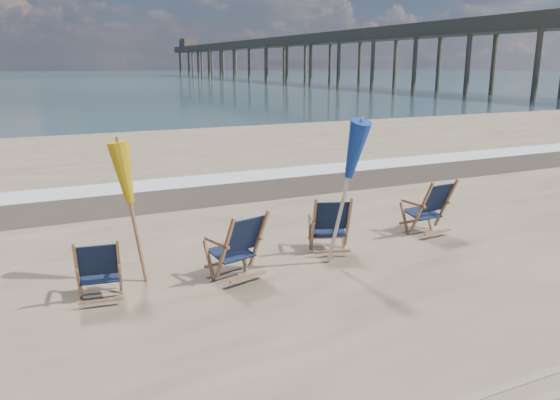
% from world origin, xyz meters
% --- Properties ---
extents(ocean, '(400.00, 400.00, 0.00)m').
position_xyz_m(ocean, '(0.00, 128.00, 0.00)').
color(ocean, '#324B53').
rests_on(ocean, ground).
extents(surf_foam, '(200.00, 1.40, 0.01)m').
position_xyz_m(surf_foam, '(0.00, 8.30, 0.00)').
color(surf_foam, silver).
rests_on(surf_foam, ground).
extents(wet_sand_strip, '(200.00, 2.60, 0.00)m').
position_xyz_m(wet_sand_strip, '(0.00, 6.80, 0.00)').
color(wet_sand_strip, '#42362A').
rests_on(wet_sand_strip, ground).
extents(beach_chair_0, '(0.68, 0.74, 0.92)m').
position_xyz_m(beach_chair_0, '(-2.68, 1.38, 0.46)').
color(beach_chair_0, '#111B34').
rests_on(beach_chair_0, ground).
extents(beach_chair_1, '(0.85, 0.91, 1.05)m').
position_xyz_m(beach_chair_1, '(-0.71, 1.42, 0.52)').
color(beach_chair_1, '#111B34').
rests_on(beach_chair_1, ground).
extents(beach_chair_2, '(0.86, 0.90, 1.01)m').
position_xyz_m(beach_chair_2, '(0.97, 1.67, 0.50)').
color(beach_chair_2, '#111B34').
rests_on(beach_chair_2, ground).
extents(beach_chair_3, '(0.74, 0.82, 1.06)m').
position_xyz_m(beach_chair_3, '(3.18, 1.87, 0.53)').
color(beach_chair_3, '#111B34').
rests_on(beach_chair_3, ground).
extents(umbrella_yellow, '(0.30, 0.30, 2.01)m').
position_xyz_m(umbrella_yellow, '(-2.36, 1.97, 1.49)').
color(umbrella_yellow, '#A06E47').
rests_on(umbrella_yellow, ground).
extents(umbrella_blue, '(0.30, 0.30, 2.35)m').
position_xyz_m(umbrella_blue, '(0.52, 1.16, 1.81)').
color(umbrella_blue, '#A5A5AD').
rests_on(umbrella_blue, ground).
extents(fishing_pier, '(4.40, 140.00, 9.30)m').
position_xyz_m(fishing_pier, '(38.00, 74.00, 4.65)').
color(fishing_pier, brown).
rests_on(fishing_pier, ground).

